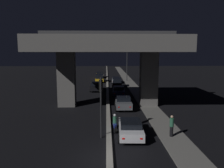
# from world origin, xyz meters

# --- Properties ---
(ground_plane) EXTENTS (200.00, 200.00, 0.00)m
(ground_plane) POSITION_xyz_m (0.00, 0.00, 0.00)
(ground_plane) COLOR black
(median_divider) EXTENTS (0.42, 126.00, 0.20)m
(median_divider) POSITION_xyz_m (0.00, 35.00, 0.10)
(median_divider) COLOR gray
(median_divider) RESTS_ON ground_plane
(sidewalk_right) EXTENTS (2.21, 126.00, 0.12)m
(sidewalk_right) POSITION_xyz_m (5.11, 28.00, 0.06)
(sidewalk_right) COLOR slate
(sidewalk_right) RESTS_ON ground_plane
(elevated_overpass) EXTENTS (16.83, 12.95, 9.37)m
(elevated_overpass) POSITION_xyz_m (0.00, 14.28, 7.20)
(elevated_overpass) COLOR #5B5956
(elevated_overpass) RESTS_ON ground_plane
(traffic_light_left_of_median) EXTENTS (0.30, 0.49, 4.84)m
(traffic_light_left_of_median) POSITION_xyz_m (-0.61, 3.72, 3.31)
(traffic_light_left_of_median) COLOR black
(traffic_light_left_of_median) RESTS_ON ground_plane
(street_lamp) EXTENTS (2.74, 0.32, 8.11)m
(street_lamp) POSITION_xyz_m (4.33, 38.90, 4.83)
(street_lamp) COLOR #2D2D30
(street_lamp) RESTS_ON ground_plane
(car_white_lead) EXTENTS (2.12, 4.28, 1.37)m
(car_white_lead) POSITION_xyz_m (1.74, 3.84, 0.72)
(car_white_lead) COLOR silver
(car_white_lead) RESTS_ON ground_plane
(car_grey_second) EXTENTS (1.97, 3.97, 1.55)m
(car_grey_second) POSITION_xyz_m (1.84, 12.70, 0.77)
(car_grey_second) COLOR #515459
(car_grey_second) RESTS_ON ground_plane
(car_dark_blue_third) EXTENTS (2.17, 4.51, 1.46)m
(car_dark_blue_third) POSITION_xyz_m (1.76, 21.29, 0.73)
(car_dark_blue_third) COLOR #141938
(car_dark_blue_third) RESTS_ON ground_plane
(car_black_fourth) EXTENTS (2.04, 4.27, 1.78)m
(car_black_fourth) POSITION_xyz_m (1.91, 29.60, 0.92)
(car_black_fourth) COLOR black
(car_black_fourth) RESTS_ON ground_plane
(car_silver_fifth) EXTENTS (1.99, 4.42, 1.37)m
(car_silver_fifth) POSITION_xyz_m (1.93, 35.80, 0.72)
(car_silver_fifth) COLOR gray
(car_silver_fifth) RESTS_ON ground_plane
(car_black_lead_oncoming) EXTENTS (2.12, 4.84, 1.55)m
(car_black_lead_oncoming) POSITION_xyz_m (-2.02, 25.73, 0.77)
(car_black_lead_oncoming) COLOR black
(car_black_lead_oncoming) RESTS_ON ground_plane
(car_taxi_yellow_second_oncoming) EXTENTS (2.09, 4.01, 1.85)m
(car_taxi_yellow_second_oncoming) POSITION_xyz_m (-1.72, 37.23, 0.96)
(car_taxi_yellow_second_oncoming) COLOR gold
(car_taxi_yellow_second_oncoming) RESTS_ON ground_plane
(car_taxi_yellow_third_oncoming) EXTENTS (2.13, 4.82, 1.55)m
(car_taxi_yellow_third_oncoming) POSITION_xyz_m (-1.96, 45.83, 0.80)
(car_taxi_yellow_third_oncoming) COLOR gold
(car_taxi_yellow_third_oncoming) RESTS_ON ground_plane
(motorcycle_blue_filtering_near) EXTENTS (0.34, 1.89, 1.48)m
(motorcycle_blue_filtering_near) POSITION_xyz_m (0.54, 5.27, 0.63)
(motorcycle_blue_filtering_near) COLOR black
(motorcycle_blue_filtering_near) RESTS_ON ground_plane
(pedestrian_on_sidewalk) EXTENTS (0.33, 0.33, 1.72)m
(pedestrian_on_sidewalk) POSITION_xyz_m (4.97, 3.49, 0.99)
(pedestrian_on_sidewalk) COLOR black
(pedestrian_on_sidewalk) RESTS_ON sidewalk_right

